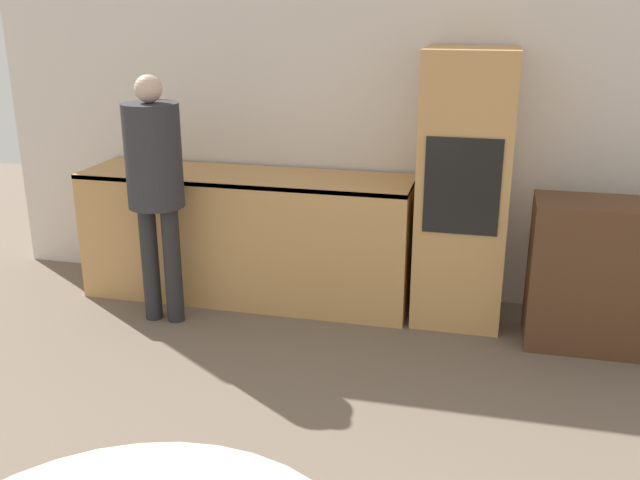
# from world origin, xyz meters

# --- Properties ---
(wall_back) EXTENTS (6.09, 0.05, 2.60)m
(wall_back) POSITION_xyz_m (0.00, 4.80, 1.30)
(wall_back) COLOR silver
(wall_back) RESTS_ON ground_plane
(kitchen_counter) EXTENTS (2.34, 0.60, 0.91)m
(kitchen_counter) POSITION_xyz_m (-1.03, 4.46, 0.47)
(kitchen_counter) COLOR tan
(kitchen_counter) RESTS_ON ground_plane
(oven_unit) EXTENTS (0.57, 0.59, 1.79)m
(oven_unit) POSITION_xyz_m (0.47, 4.47, 0.89)
(oven_unit) COLOR tan
(oven_unit) RESTS_ON ground_plane
(sideboard) EXTENTS (1.07, 0.45, 0.92)m
(sideboard) POSITION_xyz_m (1.44, 4.24, 0.46)
(sideboard) COLOR #51331E
(sideboard) RESTS_ON ground_plane
(person_standing) EXTENTS (0.36, 0.36, 1.63)m
(person_standing) POSITION_xyz_m (-1.45, 3.94, 1.01)
(person_standing) COLOR #262628
(person_standing) RESTS_ON ground_plane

